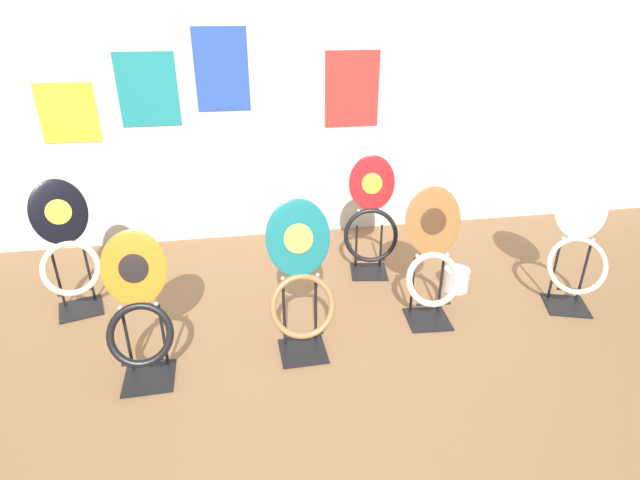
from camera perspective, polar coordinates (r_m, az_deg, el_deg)
The scene contains 9 objects.
ground_plane at distance 2.76m, azimuth -2.21°, elevation -19.23°, with size 14.00×14.00×0.00m, color #8E6642.
wall_back at distance 4.29m, azimuth -6.81°, elevation 16.81°, with size 8.00×0.07×2.60m.
toilet_seat_display_teal_sax at distance 2.90m, azimuth -2.22°, elevation -4.75°, with size 0.39×0.33×0.95m.
toilet_seat_display_woodgrain at distance 3.30m, azimuth 12.73°, elevation -2.66°, with size 0.38×0.33×0.90m.
toilet_seat_display_jazz_black at distance 3.73m, azimuth -26.89°, elevation -1.29°, with size 0.44×0.42×0.90m.
toilet_seat_display_white_plain at distance 3.79m, azimuth 27.35°, elevation -0.92°, with size 0.46×0.46×0.89m.
toilet_seat_display_orange_sun at distance 2.90m, azimuth -19.95°, elevation -8.35°, with size 0.36×0.34×0.86m.
toilet_seat_display_crimson_swirl at distance 3.81m, azimuth 5.84°, elevation 2.25°, with size 0.44×0.32×0.93m.
paint_can at distance 3.84m, azimuth 15.32°, elevation -4.25°, with size 0.19×0.19×0.17m.
Camera 1 is at (-0.23, -1.94, 1.95)m, focal length 28.00 mm.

